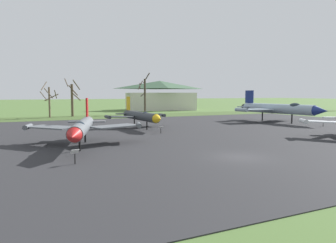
% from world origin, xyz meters
% --- Properties ---
extents(ground_plane, '(600.00, 600.00, 0.00)m').
position_xyz_m(ground_plane, '(0.00, 0.00, 0.00)').
color(ground_plane, '#4C6B33').
extents(asphalt_apron, '(85.01, 52.69, 0.05)m').
position_xyz_m(asphalt_apron, '(0.00, 15.81, 0.03)').
color(asphalt_apron, '#28282B').
rests_on(asphalt_apron, ground).
extents(grass_verge_strip, '(145.01, 12.00, 0.06)m').
position_xyz_m(grass_verge_strip, '(0.00, 48.16, 0.03)').
color(grass_verge_strip, '#3E5627').
rests_on(grass_verge_strip, ground).
extents(jet_fighter_front_right, '(11.52, 13.12, 4.54)m').
position_xyz_m(jet_fighter_front_right, '(-10.27, 10.28, 1.89)').
color(jet_fighter_front_right, '#565B60').
rests_on(jet_fighter_front_right, ground).
extents(info_placard_front_right, '(0.62, 0.43, 1.11)m').
position_xyz_m(info_placard_front_right, '(-12.10, 2.88, 0.72)').
color(info_placard_front_right, black).
rests_on(info_placard_front_right, ground).
extents(jet_fighter_rear_center, '(9.18, 12.93, 4.58)m').
position_xyz_m(jet_fighter_rear_center, '(0.21, 23.02, 1.84)').
color(jet_fighter_rear_center, '#33383D').
rests_on(jet_fighter_rear_center, ground).
extents(info_placard_rear_center, '(0.54, 0.28, 0.96)m').
position_xyz_m(info_placard_rear_center, '(0.43, 16.29, 0.61)').
color(info_placard_rear_center, black).
rests_on(info_placard_rear_center, ground).
extents(jet_fighter_rear_left, '(13.43, 17.77, 5.68)m').
position_xyz_m(jet_fighter_rear_left, '(25.32, 21.78, 2.47)').
color(jet_fighter_rear_left, '#8EA3B2').
rests_on(jet_fighter_rear_left, ground).
extents(info_placard_rear_left, '(0.59, 0.36, 0.91)m').
position_xyz_m(info_placard_rear_left, '(26.13, 13.34, 0.57)').
color(info_placard_rear_left, black).
rests_on(info_placard_rear_left, ground).
extents(bare_tree_center, '(3.78, 3.79, 7.63)m').
position_xyz_m(bare_tree_center, '(-9.98, 50.57, 3.86)').
color(bare_tree_center, brown).
rests_on(bare_tree_center, ground).
extents(bare_tree_right_of_center, '(3.26, 2.89, 8.42)m').
position_xyz_m(bare_tree_right_of_center, '(-5.07, 51.90, 4.13)').
color(bare_tree_right_of_center, brown).
rests_on(bare_tree_right_of_center, ground).
extents(bare_tree_far_right, '(3.18, 2.64, 10.24)m').
position_xyz_m(bare_tree_far_right, '(12.26, 53.10, 5.05)').
color(bare_tree_far_right, '#42382D').
rests_on(bare_tree_far_right, ground).
extents(visitor_building, '(22.99, 17.36, 9.17)m').
position_xyz_m(visitor_building, '(24.72, 72.05, 4.47)').
color(visitor_building, beige).
rests_on(visitor_building, ground).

